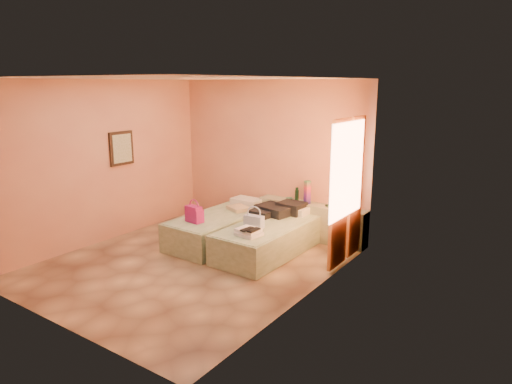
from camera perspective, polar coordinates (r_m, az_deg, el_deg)
ground at (r=7.25m, az=-8.09°, el=-8.84°), size 4.50×4.50×0.00m
room_walls at (r=7.07m, az=-4.22°, el=5.74°), size 4.02×4.51×2.81m
headboard_ledge at (r=8.23m, az=6.90°, el=-3.65°), size 2.05×0.30×0.65m
bed_left at (r=8.07m, az=-4.48°, el=-4.51°), size 0.93×2.01×0.50m
bed_right at (r=7.50m, az=1.58°, el=-5.88°), size 0.93×2.01×0.50m
water_bottle at (r=8.23m, az=5.13°, el=-0.36°), size 0.08×0.08×0.25m
rainbow_box at (r=8.10m, az=6.43°, el=-0.03°), size 0.12×0.12×0.41m
small_dish at (r=8.41m, az=4.16°, el=-0.80°), size 0.15×0.15×0.03m
green_book at (r=7.99m, az=9.35°, el=-1.73°), size 0.20×0.17×0.03m
flower_vase at (r=7.77m, az=11.91°, el=-1.46°), size 0.20×0.20×0.24m
magenta_handbag at (r=7.57m, az=-7.71°, el=-2.73°), size 0.31×0.20×0.28m
khaki_garment at (r=8.24m, az=-2.21°, el=-2.04°), size 0.46×0.42×0.06m
clothes_pile at (r=7.94m, az=2.67°, el=-2.16°), size 0.69×0.69×0.20m
blue_handbag at (r=7.21m, az=-0.26°, el=-3.73°), size 0.32×0.16×0.20m
towel_stack at (r=6.88m, az=-0.91°, el=-5.04°), size 0.38×0.34×0.10m
sandal_pair at (r=6.79m, az=-0.74°, el=-4.75°), size 0.20×0.25×0.02m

